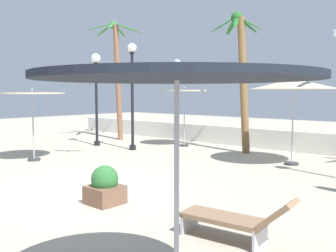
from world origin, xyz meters
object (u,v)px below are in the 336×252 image
(patio_umbrella_4, at_px, (177,91))
(palm_tree_1, at_px, (117,65))
(patio_umbrella_5, at_px, (32,97))
(lounge_chair_0, at_px, (237,219))
(palm_tree_0, at_px, (242,68))
(planter, at_px, (105,186))
(patio_umbrella_3, at_px, (294,84))
(lamp_post_3, at_px, (132,82))
(lamp_post_1, at_px, (96,83))
(patio_umbrella_2, at_px, (184,94))

(patio_umbrella_4, relative_size, palm_tree_1, 0.44)
(patio_umbrella_5, relative_size, palm_tree_1, 0.42)
(patio_umbrella_5, relative_size, lounge_chair_0, 1.34)
(patio_umbrella_4, bearing_deg, palm_tree_0, 118.00)
(palm_tree_0, distance_m, planter, 8.98)
(patio_umbrella_3, relative_size, lamp_post_3, 0.66)
(lamp_post_1, bearing_deg, patio_umbrella_2, 38.35)
(palm_tree_0, distance_m, palm_tree_1, 7.23)
(palm_tree_1, distance_m, lounge_chair_0, 14.76)
(patio_umbrella_5, distance_m, palm_tree_1, 6.92)
(palm_tree_1, bearing_deg, planter, -41.89)
(palm_tree_0, bearing_deg, palm_tree_1, -176.47)
(palm_tree_1, xyz_separation_m, lamp_post_1, (1.15, -2.23, -0.98))
(palm_tree_0, relative_size, lamp_post_1, 1.35)
(palm_tree_1, xyz_separation_m, lamp_post_3, (3.39, -2.05, -0.99))
(patio_umbrella_4, bearing_deg, lamp_post_1, 145.59)
(patio_umbrella_5, xyz_separation_m, lounge_chair_0, (9.41, -1.58, -1.90))
(patio_umbrella_2, bearing_deg, planter, -61.44)
(patio_umbrella_4, height_order, lounge_chair_0, patio_umbrella_4)
(patio_umbrella_3, distance_m, palm_tree_0, 3.05)
(planter, bearing_deg, palm_tree_1, 138.11)
(patio_umbrella_3, height_order, planter, patio_umbrella_3)
(lamp_post_1, relative_size, lounge_chair_0, 2.19)
(patio_umbrella_2, height_order, planter, patio_umbrella_2)
(planter, bearing_deg, lounge_chair_0, 1.37)
(lounge_chair_0, distance_m, planter, 3.29)
(patio_umbrella_5, distance_m, lamp_post_1, 4.28)
(planter, bearing_deg, lamp_post_1, 143.55)
(lamp_post_1, distance_m, lounge_chair_0, 12.49)
(patio_umbrella_3, height_order, palm_tree_0, palm_tree_0)
(patio_umbrella_4, distance_m, patio_umbrella_5, 11.05)
(patio_umbrella_2, distance_m, patio_umbrella_5, 6.70)
(patio_umbrella_2, height_order, palm_tree_0, palm_tree_0)
(patio_umbrella_4, height_order, lamp_post_3, lamp_post_3)
(patio_umbrella_2, bearing_deg, palm_tree_1, -176.23)
(patio_umbrella_5, distance_m, palm_tree_0, 8.14)
(palm_tree_0, bearing_deg, patio_umbrella_2, -176.83)
(patio_umbrella_5, bearing_deg, patio_umbrella_4, -21.71)
(planter, bearing_deg, patio_umbrella_4, -30.37)
(palm_tree_0, xyz_separation_m, palm_tree_1, (-7.20, -0.44, 0.44))
(palm_tree_0, bearing_deg, lamp_post_3, -146.73)
(patio_umbrella_3, bearing_deg, patio_umbrella_2, 169.44)
(patio_umbrella_3, bearing_deg, lamp_post_1, -170.41)
(patio_umbrella_5, distance_m, lamp_post_3, 4.25)
(patio_umbrella_5, height_order, lamp_post_1, lamp_post_1)
(palm_tree_0, height_order, planter, palm_tree_0)
(patio_umbrella_4, distance_m, palm_tree_1, 16.56)
(palm_tree_1, xyz_separation_m, lounge_chair_0, (12.05, -7.78, -3.48))
(patio_umbrella_2, bearing_deg, patio_umbrella_4, -50.95)
(palm_tree_1, relative_size, planter, 7.28)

